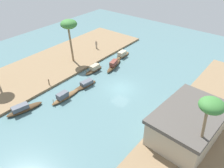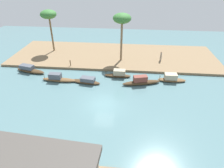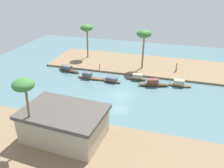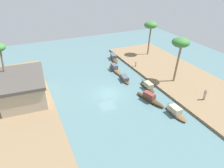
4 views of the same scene
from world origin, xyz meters
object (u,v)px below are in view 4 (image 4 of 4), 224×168
object	(u,v)px
palm_tree_left_far	(151,26)
riverside_building	(23,87)
person_on_near_bank	(205,95)
mooring_post	(136,64)
sampan_with_red_awning	(115,69)
sampan_foreground	(114,58)
sampan_upstream_small	(124,78)
palm_tree_left_near	(181,44)
sampan_midstream	(150,98)
sampan_near_left_bank	(176,112)
sampan_open_hull	(148,86)

from	to	relation	value
palm_tree_left_far	riverside_building	xyz separation A→B (m)	(-8.00, 27.26, -4.62)
person_on_near_bank	mooring_post	size ratio (longest dim) A/B	1.72
mooring_post	palm_tree_left_far	world-z (taller)	palm_tree_left_far
sampan_with_red_awning	mooring_post	distance (m)	4.34
sampan_foreground	person_on_near_bank	distance (m)	21.31
person_on_near_bank	sampan_upstream_small	bearing A→B (deg)	125.03
riverside_building	palm_tree_left_far	bearing A→B (deg)	-69.55
palm_tree_left_near	palm_tree_left_far	distance (m)	13.31
sampan_upstream_small	sampan_with_red_awning	bearing A→B (deg)	5.82
sampan_midstream	palm_tree_left_near	distance (m)	10.32
sampan_near_left_bank	sampan_midstream	bearing A→B (deg)	15.43
sampan_near_left_bank	sampan_midstream	size ratio (longest dim) A/B	0.72
sampan_upstream_small	palm_tree_left_near	distance (m)	11.08
person_on_near_bank	sampan_near_left_bank	bearing A→B (deg)	-171.68
sampan_upstream_small	sampan_open_hull	world-z (taller)	sampan_open_hull
sampan_foreground	sampan_open_hull	world-z (taller)	sampan_open_hull
sampan_upstream_small	palm_tree_left_far	bearing A→B (deg)	-43.43
palm_tree_left_far	riverside_building	size ratio (longest dim) A/B	0.76
sampan_foreground	sampan_open_hull	xyz separation A→B (m)	(-13.84, 0.20, 0.03)
person_on_near_bank	palm_tree_left_near	size ratio (longest dim) A/B	0.22
sampan_open_hull	mooring_post	bearing A→B (deg)	-15.38
sampan_midstream	palm_tree_left_near	world-z (taller)	palm_tree_left_near
riverside_building	sampan_open_hull	bearing A→B (deg)	-100.50
sampan_with_red_awning	sampan_foreground	world-z (taller)	sampan_with_red_awning
sampan_with_red_awning	riverside_building	xyz separation A→B (m)	(-3.62, 16.76, 1.77)
sampan_open_hull	sampan_foreground	bearing A→B (deg)	-0.22
sampan_open_hull	person_on_near_bank	bearing A→B (deg)	-140.38
sampan_with_red_awning	sampan_midstream	size ratio (longest dim) A/B	0.92
sampan_near_left_bank	palm_tree_left_far	world-z (taller)	palm_tree_left_far
sampan_upstream_small	palm_tree_left_far	distance (m)	15.10
sampan_with_red_awning	mooring_post	size ratio (longest dim) A/B	5.15
sampan_foreground	sampan_midstream	xyz separation A→B (m)	(-17.12, 1.99, 0.04)
mooring_post	riverside_building	bearing A→B (deg)	98.14
sampan_near_left_bank	sampan_foreground	xyz separation A→B (m)	(21.46, -0.71, -0.03)
person_on_near_bank	riverside_building	distance (m)	26.96
sampan_midstream	person_on_near_bank	world-z (taller)	person_on_near_bank
person_on_near_bank	palm_tree_left_far	xyz separation A→B (m)	(19.68, -2.99, 5.69)
sampan_near_left_bank	palm_tree_left_near	size ratio (longest dim) A/B	0.51
sampan_with_red_awning	sampan_upstream_small	bearing A→B (deg)	178.91
sampan_near_left_bank	sampan_upstream_small	bearing A→B (deg)	6.88
sampan_midstream	palm_tree_left_near	size ratio (longest dim) A/B	0.71
person_on_near_bank	sampan_midstream	bearing A→B (deg)	154.80
sampan_with_red_awning	sampan_midstream	world-z (taller)	sampan_midstream
sampan_upstream_small	palm_tree_left_far	size ratio (longest dim) A/B	0.59
palm_tree_left_far	sampan_midstream	bearing A→B (deg)	147.56
sampan_with_red_awning	sampan_near_left_bank	world-z (taller)	sampan_with_red_awning
sampan_upstream_small	sampan_foreground	world-z (taller)	sampan_foreground
sampan_near_left_bank	person_on_near_bank	world-z (taller)	person_on_near_bank
palm_tree_left_far	sampan_open_hull	bearing A→B (deg)	146.63
sampan_near_left_bank	sampan_foreground	distance (m)	21.47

